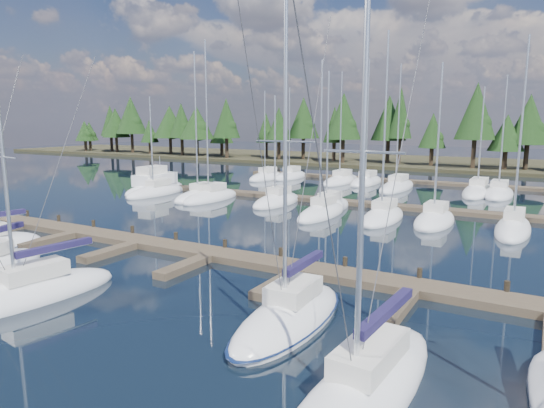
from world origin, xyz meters
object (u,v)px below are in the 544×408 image
Objects in this scene: front_sailboat_4 at (289,317)px; main_dock at (209,257)px; front_sailboat_3 at (27,295)px; motor_yacht_left at (155,187)px; front_sailboat_5 at (363,393)px.

main_dock is at bearing 145.49° from front_sailboat_4.
front_sailboat_3 reaches higher than motor_yacht_left.
motor_yacht_left is at bearing 140.52° from front_sailboat_5.
main_dock is 3.62× the size of front_sailboat_3.
front_sailboat_4 is 1.35× the size of motor_yacht_left.
front_sailboat_3 is 1.21× the size of motor_yacht_left.
motor_yacht_left is (-36.05, 29.70, 0.25)m from front_sailboat_5.
main_dock is 3.26× the size of front_sailboat_5.
front_sailboat_5 reaches higher than motor_yacht_left.
motor_yacht_left is (-31.57, 25.86, 0.25)m from front_sailboat_4.
motor_yacht_left is (-19.85, 29.60, 0.25)m from front_sailboat_3.
front_sailboat_4 is 40.81m from motor_yacht_left.
main_dock is 10.12m from front_sailboat_3.
main_dock is 3.25× the size of front_sailboat_4.
front_sailboat_4 is 1.00× the size of front_sailboat_5.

